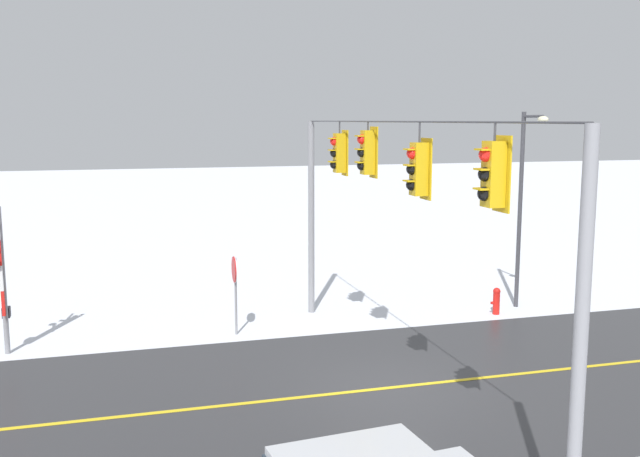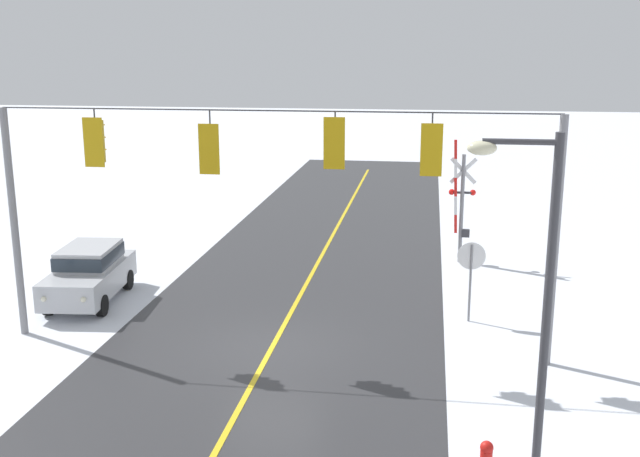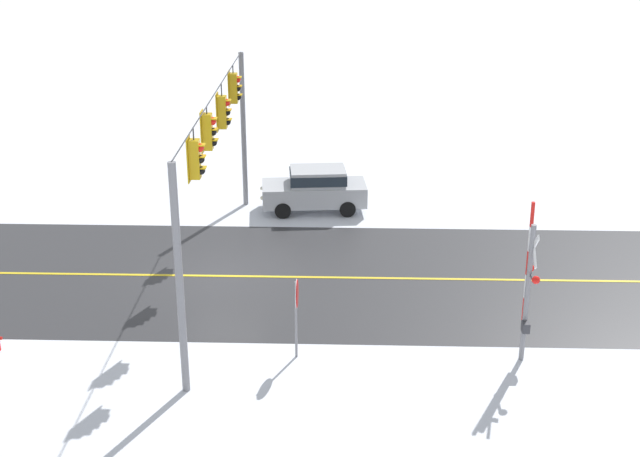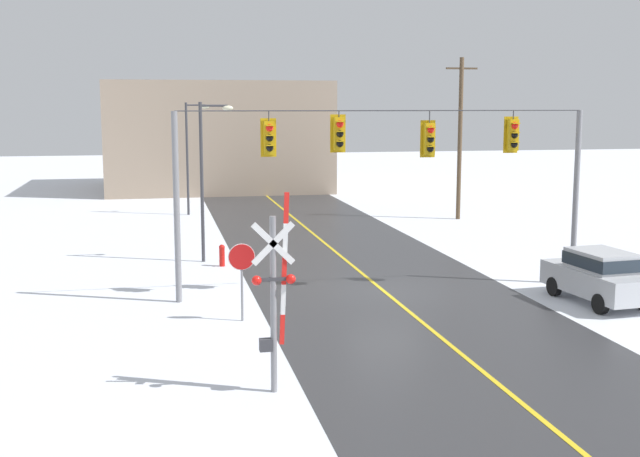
{
  "view_description": "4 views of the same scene",
  "coord_description": "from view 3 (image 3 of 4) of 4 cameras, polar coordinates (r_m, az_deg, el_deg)",
  "views": [
    {
      "loc": [
        14.98,
        -5.89,
        6.24
      ],
      "look_at": [
        -3.87,
        -0.59,
        3.26
      ],
      "focal_mm": 40.12,
      "sensor_mm": 36.0,
      "label": 1
    },
    {
      "loc": [
        -3.95,
        17.99,
        7.67
      ],
      "look_at": [
        -1.13,
        -0.99,
        3.04
      ],
      "focal_mm": 41.88,
      "sensor_mm": 36.0,
      "label": 2
    },
    {
      "loc": [
        -26.37,
        -4.09,
        12.33
      ],
      "look_at": [
        -2.51,
        -3.34,
        2.77
      ],
      "focal_mm": 48.98,
      "sensor_mm": 36.0,
      "label": 3
    },
    {
      "loc": [
        -7.64,
        -26.53,
        6.43
      ],
      "look_at": [
        -2.65,
        -1.8,
        2.57
      ],
      "focal_mm": 45.94,
      "sensor_mm": 36.0,
      "label": 4
    }
  ],
  "objects": [
    {
      "name": "parked_car_silver",
      "position": [
        34.7,
        -0.31,
        2.69
      ],
      "size": [
        2.15,
        4.32,
        1.74
      ],
      "color": "#B7BABF",
      "rests_on": "ground"
    },
    {
      "name": "railroad_crossing",
      "position": [
        24.01,
        13.47,
        -3.6
      ],
      "size": [
        0.98,
        0.31,
        4.52
      ],
      "color": "gray",
      "rests_on": "ground"
    },
    {
      "name": "signal_span",
      "position": [
        27.88,
        -6.7,
        5.2
      ],
      "size": [
        14.2,
        0.47,
        6.22
      ],
      "color": "gray",
      "rests_on": "ground"
    },
    {
      "name": "ground_plane",
      "position": [
        29.4,
        -6.36,
        -3.12
      ],
      "size": [
        160.0,
        160.0,
        0.0
      ],
      "primitive_type": "plane",
      "color": "silver"
    },
    {
      "name": "road_asphalt",
      "position": [
        30.81,
        -17.5,
        -2.84
      ],
      "size": [
        9.0,
        80.0,
        0.01
      ],
      "primitive_type": "cube",
      "color": "#303033",
      "rests_on": "ground"
    },
    {
      "name": "stop_sign",
      "position": [
        23.71,
        -1.53,
        -4.78
      ],
      "size": [
        0.8,
        0.09,
        2.35
      ],
      "color": "gray",
      "rests_on": "ground"
    },
    {
      "name": "lane_centre_line",
      "position": [
        30.81,
        -17.5,
        -2.82
      ],
      "size": [
        0.14,
        72.0,
        0.01
      ],
      "primitive_type": "cube",
      "color": "gold",
      "rests_on": "ground"
    }
  ]
}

